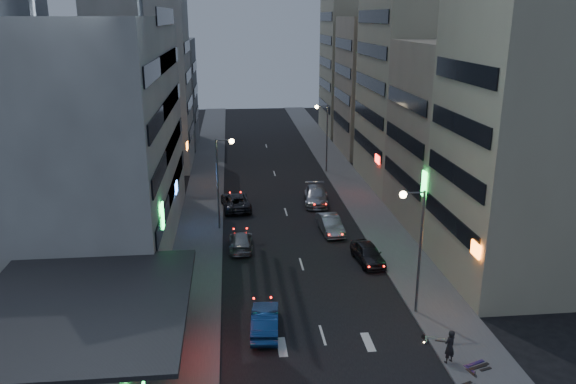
{
  "coord_description": "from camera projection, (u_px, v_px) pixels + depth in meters",
  "views": [
    {
      "loc": [
        -5.0,
        -24.72,
        17.97
      ],
      "look_at": [
        -0.81,
        16.07,
        5.14
      ],
      "focal_mm": 35.0,
      "sensor_mm": 36.0,
      "label": 1
    }
  ],
  "objects": [
    {
      "name": "ground",
      "position": [
        335.0,
        376.0,
        29.32
      ],
      "size": [
        180.0,
        180.0,
        0.0
      ],
      "primitive_type": "plane",
      "color": "black",
      "rests_on": "ground"
    },
    {
      "name": "sidewalk_left",
      "position": [
        204.0,
        201.0,
        57.0
      ],
      "size": [
        4.0,
        120.0,
        0.12
      ],
      "primitive_type": "cube",
      "color": "#4C4C4F",
      "rests_on": "ground"
    },
    {
      "name": "sidewalk_right",
      "position": [
        358.0,
        196.0,
        58.56
      ],
      "size": [
        4.0,
        120.0,
        0.12
      ],
      "primitive_type": "cube",
      "color": "#4C4C4F",
      "rests_on": "ground"
    },
    {
      "name": "food_court",
      "position": [
        66.0,
        337.0,
        29.27
      ],
      "size": [
        11.0,
        13.0,
        3.88
      ],
      "color": "tan",
      "rests_on": "ground"
    },
    {
      "name": "white_building",
      "position": [
        78.0,
        136.0,
        43.96
      ],
      "size": [
        14.0,
        24.0,
        18.0
      ],
      "primitive_type": "cube",
      "color": "#BABAB5",
      "rests_on": "ground"
    },
    {
      "name": "shophouse_near",
      "position": [
        530.0,
        141.0,
        37.76
      ],
      "size": [
        10.0,
        11.0,
        20.0
      ],
      "primitive_type": "cube",
      "color": "tan",
      "rests_on": "ground"
    },
    {
      "name": "shophouse_mid",
      "position": [
        465.0,
        135.0,
        49.33
      ],
      "size": [
        11.0,
        12.0,
        16.0
      ],
      "primitive_type": "cube",
      "color": "tan",
      "rests_on": "ground"
    },
    {
      "name": "shophouse_far",
      "position": [
        415.0,
        84.0,
        60.72
      ],
      "size": [
        10.0,
        14.0,
        22.0
      ],
      "primitive_type": "cube",
      "color": "tan",
      "rests_on": "ground"
    },
    {
      "name": "far_left_a",
      "position": [
        142.0,
        86.0,
        67.54
      ],
      "size": [
        11.0,
        10.0,
        20.0
      ],
      "primitive_type": "cube",
      "color": "#BABAB5",
      "rests_on": "ground"
    },
    {
      "name": "far_left_b",
      "position": [
        153.0,
        93.0,
        80.58
      ],
      "size": [
        12.0,
        10.0,
        15.0
      ],
      "primitive_type": "cube",
      "color": "slate",
      "rests_on": "ground"
    },
    {
      "name": "far_right_a",
      "position": [
        383.0,
        86.0,
        75.61
      ],
      "size": [
        11.0,
        12.0,
        18.0
      ],
      "primitive_type": "cube",
      "color": "tan",
      "rests_on": "ground"
    },
    {
      "name": "far_right_b",
      "position": [
        363.0,
        56.0,
        88.05
      ],
      "size": [
        12.0,
        12.0,
        24.0
      ],
      "primitive_type": "cube",
      "color": "tan",
      "rests_on": "ground"
    },
    {
      "name": "street_lamp_right_near",
      "position": [
        415.0,
        234.0,
        33.99
      ],
      "size": [
        1.6,
        0.44,
        8.02
      ],
      "color": "#595B60",
      "rests_on": "sidewalk_right"
    },
    {
      "name": "street_lamp_left",
      "position": [
        222.0,
        171.0,
        48.03
      ],
      "size": [
        1.6,
        0.44,
        8.02
      ],
      "color": "#595B60",
      "rests_on": "sidewalk_left"
    },
    {
      "name": "street_lamp_right_far",
      "position": [
        324.0,
        128.0,
        66.27
      ],
      "size": [
        1.6,
        0.44,
        8.02
      ],
      "color": "#595B60",
      "rests_on": "sidewalk_right"
    },
    {
      "name": "parked_car_right_near",
      "position": [
        368.0,
        253.0,
        42.72
      ],
      "size": [
        2.21,
        4.54,
        1.49
      ],
      "primitive_type": "imported",
      "rotation": [
        0.0,
        0.0,
        0.11
      ],
      "color": "#25252A",
      "rests_on": "ground"
    },
    {
      "name": "parked_car_right_mid",
      "position": [
        330.0,
        224.0,
        48.65
      ],
      "size": [
        1.98,
        4.71,
        1.51
      ],
      "primitive_type": "imported",
      "rotation": [
        0.0,
        0.0,
        0.08
      ],
      "color": "#A2A6AA",
      "rests_on": "ground"
    },
    {
      "name": "parked_car_left",
      "position": [
        236.0,
        201.0,
        54.67
      ],
      "size": [
        3.12,
        5.78,
        1.54
      ],
      "primitive_type": "imported",
      "rotation": [
        0.0,
        0.0,
        3.25
      ],
      "color": "#26252A",
      "rests_on": "ground"
    },
    {
      "name": "parked_car_right_far",
      "position": [
        316.0,
        196.0,
        56.28
      ],
      "size": [
        2.83,
        5.78,
        1.62
      ],
      "primitive_type": "imported",
      "rotation": [
        0.0,
        0.0,
        -0.1
      ],
      "color": "#9D9FA5",
      "rests_on": "ground"
    },
    {
      "name": "road_car_blue",
      "position": [
        265.0,
        320.0,
        33.28
      ],
      "size": [
        1.95,
        4.65,
        1.49
      ],
      "primitive_type": "imported",
      "rotation": [
        0.0,
        0.0,
        3.06
      ],
      "color": "navy",
      "rests_on": "ground"
    },
    {
      "name": "road_car_silver",
      "position": [
        241.0,
        241.0,
        45.27
      ],
      "size": [
        1.93,
        4.59,
        1.32
      ],
      "primitive_type": "imported",
      "rotation": [
        0.0,
        0.0,
        3.12
      ],
      "color": "gray",
      "rests_on": "ground"
    },
    {
      "name": "person",
      "position": [
        450.0,
        346.0,
        30.05
      ],
      "size": [
        0.84,
        0.73,
        1.93
      ],
      "primitive_type": "imported",
      "rotation": [
        0.0,
        0.0,
        3.6
      ],
      "color": "black",
      "rests_on": "sidewalk_right"
    },
    {
      "name": "scooter_black_a",
      "position": [
        471.0,
        372.0,
        28.63
      ],
      "size": [
        1.14,
        1.83,
        1.06
      ],
      "primitive_type": null,
      "rotation": [
        0.0,
        0.0,
        1.92
      ],
      "color": "black",
      "rests_on": "sidewalk_right"
    },
    {
      "name": "scooter_silver_a",
      "position": [
        504.0,
        377.0,
        28.17
      ],
      "size": [
        0.88,
        1.9,
        1.12
      ],
      "primitive_type": null,
      "rotation": [
        0.0,
        0.0,
        1.42
      ],
      "color": "#999BA0",
      "rests_on": "sidewalk_right"
    },
    {
      "name": "scooter_blue",
      "position": [
        483.0,
        350.0,
        30.39
      ],
      "size": [
        1.3,
        2.06,
        1.19
      ],
      "primitive_type": null,
      "rotation": [
        0.0,
        0.0,
        1.93
      ],
      "color": "navy",
      "rests_on": "sidewalk_right"
    },
    {
      "name": "scooter_black_b",
      "position": [
        486.0,
        354.0,
        30.01
      ],
      "size": [
        1.16,
        2.02,
        1.17
      ],
      "primitive_type": null,
      "rotation": [
        0.0,
        0.0,
        1.86
      ],
      "color": "black",
      "rests_on": "sidewalk_right"
    },
    {
      "name": "scooter_silver_b",
      "position": [
        446.0,
        331.0,
        32.41
      ],
      "size": [
        1.11,
        1.77,
        1.03
      ],
      "primitive_type": null,
      "rotation": [
        0.0,
        0.0,
        1.21
      ],
      "color": "#BABEC2",
      "rests_on": "sidewalk_right"
    }
  ]
}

